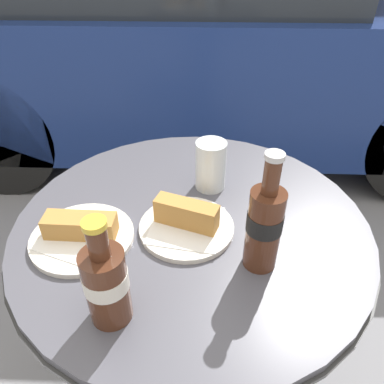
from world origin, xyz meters
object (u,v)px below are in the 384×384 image
at_px(cola_bottle_right, 264,225).
at_px(lunch_plate_far, 187,222).
at_px(cola_bottle_left, 106,282).
at_px(drinking_glass, 211,167).
at_px(lunch_plate_near, 82,233).
at_px(bistro_table, 191,273).
at_px(parked_car, 204,36).

xyz_separation_m(cola_bottle_right, lunch_plate_far, (-0.15, 0.09, -0.08)).
bearing_deg(cola_bottle_left, cola_bottle_right, 26.19).
distance_m(cola_bottle_right, drinking_glass, 0.28).
bearing_deg(lunch_plate_near, bistro_table, 17.16).
bearing_deg(bistro_table, lunch_plate_near, -162.84).
bearing_deg(cola_bottle_left, bistro_table, 63.46).
relative_size(cola_bottle_right, drinking_glass, 2.00).
relative_size(bistro_table, drinking_glass, 6.46).
relative_size(drinking_glass, lunch_plate_far, 0.60).
distance_m(bistro_table, cola_bottle_left, 0.39).
relative_size(cola_bottle_left, parked_car, 0.06).
height_order(cola_bottle_right, lunch_plate_near, cola_bottle_right).
distance_m(cola_bottle_right, lunch_plate_near, 0.38).
xyz_separation_m(cola_bottle_left, lunch_plate_near, (-0.10, 0.18, -0.07)).
relative_size(bistro_table, cola_bottle_right, 3.22).
distance_m(lunch_plate_near, lunch_plate_far, 0.22).
height_order(drinking_glass, parked_car, parked_car).
distance_m(cola_bottle_left, lunch_plate_far, 0.26).
relative_size(drinking_glass, lunch_plate_near, 0.57).
distance_m(drinking_glass, lunch_plate_near, 0.34).
height_order(cola_bottle_left, cola_bottle_right, cola_bottle_right).
height_order(bistro_table, cola_bottle_left, cola_bottle_left).
height_order(bistro_table, lunch_plate_far, lunch_plate_far).
xyz_separation_m(bistro_table, drinking_glass, (0.04, 0.13, 0.24)).
bearing_deg(parked_car, cola_bottle_left, -93.37).
bearing_deg(parked_car, lunch_plate_far, -90.38).
distance_m(cola_bottle_right, parked_car, 2.10).
height_order(lunch_plate_near, parked_car, parked_car).
xyz_separation_m(bistro_table, parked_car, (0.00, 1.97, 0.09)).
height_order(cola_bottle_left, lunch_plate_far, cola_bottle_left).
relative_size(cola_bottle_right, lunch_plate_far, 1.21).
xyz_separation_m(cola_bottle_left, parked_car, (0.13, 2.22, -0.17)).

